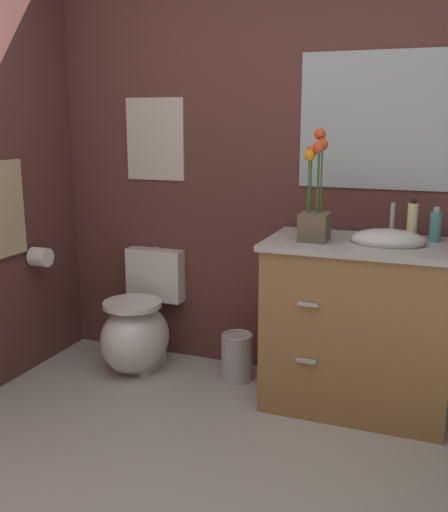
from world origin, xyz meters
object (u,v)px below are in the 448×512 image
(lotion_bottle, at_px, (435,226))
(wall_mirror, at_px, (377,121))
(trash_bin, at_px, (237,356))
(wall_poster, at_px, (155,139))
(vanity_cabinet, at_px, (359,323))
(soap_bottle, at_px, (412,221))
(hanging_towel, at_px, (4,209))
(toilet, at_px, (139,329))
(toilet_paper_roll, at_px, (40,257))
(flower_vase, at_px, (315,207))

(lotion_bottle, relative_size, wall_mirror, 0.21)
(trash_bin, relative_size, wall_mirror, 0.34)
(wall_poster, bearing_deg, vanity_cabinet, -12.87)
(soap_bottle, xyz_separation_m, wall_mirror, (-0.22, 0.18, 0.48))
(wall_poster, bearing_deg, wall_mirror, 0.00)
(vanity_cabinet, xyz_separation_m, lotion_bottle, (0.33, 0.13, 0.50))
(soap_bottle, height_order, wall_mirror, wall_mirror)
(soap_bottle, height_order, hanging_towel, hanging_towel)
(vanity_cabinet, relative_size, hanging_towel, 2.02)
(soap_bottle, bearing_deg, toilet, -176.52)
(wall_poster, bearing_deg, soap_bottle, -6.68)
(wall_poster, bearing_deg, toilet, -90.00)
(hanging_towel, xyz_separation_m, toilet_paper_roll, (0.06, 0.20, -0.30))
(trash_bin, bearing_deg, toilet_paper_roll, -167.51)
(vanity_cabinet, height_order, toilet_paper_roll, vanity_cabinet)
(toilet, xyz_separation_m, lotion_bottle, (1.61, 0.11, 0.70))
(lotion_bottle, bearing_deg, toilet_paper_roll, -171.87)
(toilet, relative_size, hanging_towel, 1.33)
(lotion_bottle, bearing_deg, flower_vase, -160.46)
(toilet, xyz_separation_m, trash_bin, (0.60, 0.05, -0.11))
(wall_poster, bearing_deg, toilet_paper_roll, -138.35)
(toilet, bearing_deg, hanging_towel, -145.38)
(wall_poster, height_order, hanging_towel, wall_poster)
(soap_bottle, relative_size, lotion_bottle, 1.23)
(trash_bin, bearing_deg, wall_poster, 160.37)
(trash_bin, height_order, wall_mirror, wall_mirror)
(wall_mirror, bearing_deg, toilet_paper_roll, -165.59)
(trash_bin, xyz_separation_m, wall_poster, (-0.60, 0.21, 1.20))
(soap_bottle, xyz_separation_m, trash_bin, (-0.90, -0.04, -0.83))
(toilet, distance_m, trash_bin, 0.61)
(toilet, bearing_deg, flower_vase, -4.86)
(soap_bottle, distance_m, wall_poster, 1.56)
(toilet, height_order, trash_bin, toilet)
(vanity_cabinet, distance_m, trash_bin, 0.76)
(vanity_cabinet, relative_size, trash_bin, 3.86)
(flower_vase, bearing_deg, lotion_bottle, 19.54)
(vanity_cabinet, height_order, soap_bottle, soap_bottle)
(vanity_cabinet, distance_m, lotion_bottle, 0.61)
(lotion_bottle, distance_m, wall_poster, 1.67)
(vanity_cabinet, xyz_separation_m, soap_bottle, (0.22, 0.12, 0.52))
(lotion_bottle, bearing_deg, wall_poster, 174.37)
(wall_poster, distance_m, wall_mirror, 1.29)
(wall_mirror, relative_size, toilet_paper_roll, 7.27)
(flower_vase, distance_m, hanging_towel, 1.66)
(wall_poster, relative_size, toilet_paper_roll, 4.37)
(vanity_cabinet, distance_m, wall_poster, 1.59)
(toilet_paper_roll, bearing_deg, trash_bin, 12.49)
(toilet, distance_m, wall_mirror, 1.78)
(toilet, xyz_separation_m, soap_bottle, (1.50, 0.09, 0.72))
(hanging_towel, bearing_deg, vanity_cabinet, 11.28)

